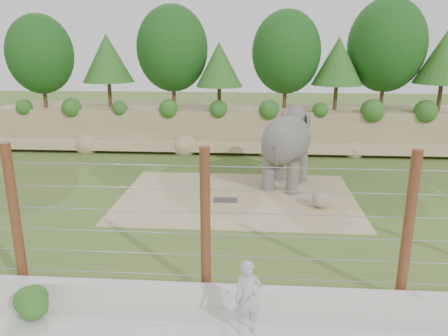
# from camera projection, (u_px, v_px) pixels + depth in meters

# --- Properties ---
(ground) EXTENTS (90.00, 90.00, 0.00)m
(ground) POSITION_uv_depth(u_px,v_px,m) (220.00, 225.00, 15.90)
(ground) COLOR #466424
(ground) RESTS_ON ground
(back_embankment) EXTENTS (30.00, 5.52, 8.77)m
(back_embankment) POSITION_uv_depth(u_px,v_px,m) (246.00, 84.00, 26.92)
(back_embankment) COLOR #94815B
(back_embankment) RESTS_ON ground
(dirt_patch) EXTENTS (10.00, 7.00, 0.02)m
(dirt_patch) POSITION_uv_depth(u_px,v_px,m) (237.00, 197.00, 18.74)
(dirt_patch) COLOR tan
(dirt_patch) RESTS_ON ground
(drain_grate) EXTENTS (1.00, 0.60, 0.03)m
(drain_grate) POSITION_uv_depth(u_px,v_px,m) (225.00, 200.00, 18.35)
(drain_grate) COLOR #262628
(drain_grate) RESTS_ON dirt_patch
(elephant) EXTENTS (3.00, 4.59, 3.44)m
(elephant) POSITION_uv_depth(u_px,v_px,m) (286.00, 150.00, 19.80)
(elephant) COLOR #655F5B
(elephant) RESTS_ON ground
(stone_ball) EXTENTS (0.71, 0.71, 0.71)m
(stone_ball) POSITION_uv_depth(u_px,v_px,m) (320.00, 199.00, 17.46)
(stone_ball) COLOR gray
(stone_ball) RESTS_ON dirt_patch
(retaining_wall) EXTENTS (26.00, 0.35, 0.50)m
(retaining_wall) POSITION_uv_depth(u_px,v_px,m) (204.00, 295.00, 11.03)
(retaining_wall) COLOR beige
(retaining_wall) RESTS_ON ground
(barrier_fence) EXTENTS (20.26, 0.26, 4.00)m
(barrier_fence) POSITION_uv_depth(u_px,v_px,m) (205.00, 223.00, 11.03)
(barrier_fence) COLOR #522D16
(barrier_fence) RESTS_ON ground
(walkway_shrub) EXTENTS (0.75, 0.75, 0.75)m
(walkway_shrub) POSITION_uv_depth(u_px,v_px,m) (33.00, 302.00, 10.51)
(walkway_shrub) COLOR #2A601C
(walkway_shrub) RESTS_ON walkway
(zookeeper) EXTENTS (0.73, 0.57, 1.77)m
(zookeeper) POSITION_uv_depth(u_px,v_px,m) (248.00, 298.00, 9.75)
(zookeeper) COLOR silver
(zookeeper) RESTS_ON walkway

